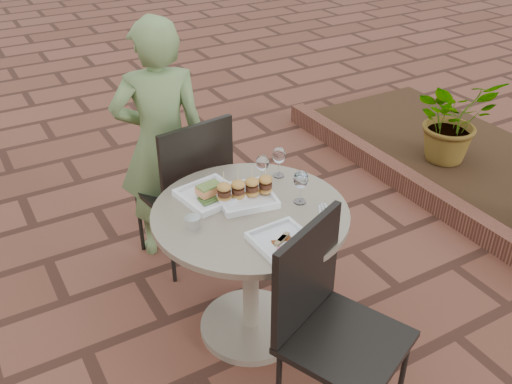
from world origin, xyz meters
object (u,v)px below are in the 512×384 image
plate_salmon (210,194)px  plate_tuna (282,240)px  chair_near (327,314)px  diner (161,143)px  chair_far (189,181)px  plate_sliders (245,192)px  cafe_table (251,254)px

plate_salmon → plate_tuna: (0.10, -0.47, -0.01)m
chair_near → diner: diner is taller
chair_far → diner: 0.27m
chair_near → plate_tuna: chair_near is taller
chair_far → plate_tuna: size_ratio=3.88×
chair_near → plate_sliders: (-0.01, 0.66, 0.22)m
diner → plate_sliders: diner is taller
chair_far → plate_salmon: bearing=71.3°
chair_near → plate_salmon: 0.79m
cafe_table → plate_salmon: size_ratio=3.08×
chair_far → chair_near: same height
cafe_table → plate_sliders: bearing=74.3°
chair_near → plate_salmon: chair_near is taller
plate_sliders → chair_far: bearing=94.5°
diner → plate_sliders: (0.11, -0.77, 0.05)m
chair_near → plate_salmon: size_ratio=3.18×
chair_near → plate_sliders: size_ratio=3.09×
chair_far → plate_tuna: 0.97m
cafe_table → plate_sliders: (0.03, 0.10, 0.29)m
chair_far → chair_near: (0.05, -1.23, 0.00)m
cafe_table → plate_salmon: (-0.11, 0.19, 0.27)m
diner → plate_salmon: size_ratio=4.90×
plate_sliders → plate_tuna: 0.38m
cafe_table → plate_tuna: 0.38m
plate_tuna → diner: bearing=93.9°
chair_near → plate_tuna: (-0.04, 0.29, 0.19)m
cafe_table → plate_sliders: size_ratio=2.99×
cafe_table → chair_far: size_ratio=0.97×
plate_sliders → plate_tuna: (-0.03, -0.38, -0.03)m
cafe_table → chair_near: (0.03, -0.56, 0.07)m
cafe_table → plate_tuna: plate_tuna is taller
plate_salmon → plate_sliders: (0.14, -0.10, 0.02)m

